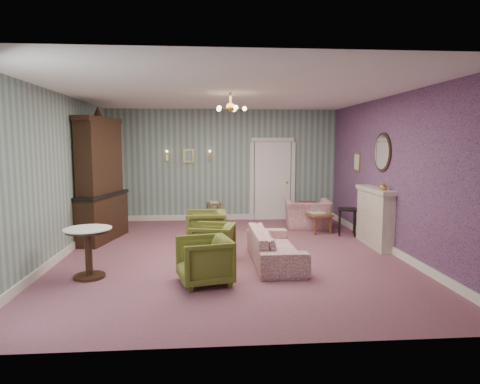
{
  "coord_description": "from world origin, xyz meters",
  "views": [
    {
      "loc": [
        -0.41,
        -7.46,
        2.02
      ],
      "look_at": [
        0.2,
        0.4,
        1.1
      ],
      "focal_mm": 31.23,
      "sensor_mm": 36.0,
      "label": 1
    }
  ],
  "objects": [
    {
      "name": "floor",
      "position": [
        0.0,
        0.0,
        0.0
      ],
      "size": [
        7.0,
        7.0,
        0.0
      ],
      "primitive_type": "plane",
      "color": "#834C5C",
      "rests_on": "ground"
    },
    {
      "name": "ceiling",
      "position": [
        0.0,
        0.0,
        2.9
      ],
      "size": [
        7.0,
        7.0,
        0.0
      ],
      "primitive_type": "plane",
      "rotation": [
        3.14,
        0.0,
        0.0
      ],
      "color": "white",
      "rests_on": "ground"
    },
    {
      "name": "wall_back",
      "position": [
        0.0,
        3.5,
        1.45
      ],
      "size": [
        6.0,
        0.0,
        6.0
      ],
      "primitive_type": "plane",
      "rotation": [
        1.57,
        0.0,
        0.0
      ],
      "color": "slate",
      "rests_on": "ground"
    },
    {
      "name": "wall_front",
      "position": [
        0.0,
        -3.5,
        1.45
      ],
      "size": [
        6.0,
        0.0,
        6.0
      ],
      "primitive_type": "plane",
      "rotation": [
        -1.57,
        0.0,
        0.0
      ],
      "color": "slate",
      "rests_on": "ground"
    },
    {
      "name": "wall_left",
      "position": [
        -3.0,
        0.0,
        1.45
      ],
      "size": [
        0.0,
        7.0,
        7.0
      ],
      "primitive_type": "plane",
      "rotation": [
        1.57,
        0.0,
        1.57
      ],
      "color": "slate",
      "rests_on": "ground"
    },
    {
      "name": "wall_right",
      "position": [
        3.0,
        0.0,
        1.45
      ],
      "size": [
        0.0,
        7.0,
        7.0
      ],
      "primitive_type": "plane",
      "rotation": [
        1.57,
        0.0,
        -1.57
      ],
      "color": "slate",
      "rests_on": "ground"
    },
    {
      "name": "wall_right_floral",
      "position": [
        2.98,
        0.0,
        1.45
      ],
      "size": [
        0.0,
        7.0,
        7.0
      ],
      "primitive_type": "plane",
      "rotation": [
        1.57,
        0.0,
        -1.57
      ],
      "color": "#A75383",
      "rests_on": "ground"
    },
    {
      "name": "door",
      "position": [
        1.3,
        3.46,
        1.08
      ],
      "size": [
        1.12,
        0.12,
        2.16
      ],
      "primitive_type": null,
      "color": "white",
      "rests_on": "floor"
    },
    {
      "name": "olive_chair_a",
      "position": [
        -0.47,
        -1.58,
        0.37
      ],
      "size": [
        0.83,
        0.86,
        0.74
      ],
      "primitive_type": "imported",
      "rotation": [
        0.0,
        0.0,
        -1.33
      ],
      "color": "brown",
      "rests_on": "floor"
    },
    {
      "name": "olive_chair_b",
      "position": [
        -0.33,
        -0.38,
        0.35
      ],
      "size": [
        0.78,
        0.81,
        0.71
      ],
      "primitive_type": "imported",
      "rotation": [
        0.0,
        0.0,
        -1.79
      ],
      "color": "brown",
      "rests_on": "floor"
    },
    {
      "name": "olive_chair_c",
      "position": [
        -0.46,
        0.64,
        0.39
      ],
      "size": [
        0.71,
        0.76,
        0.78
      ],
      "primitive_type": "imported",
      "rotation": [
        0.0,
        0.0,
        -1.57
      ],
      "color": "brown",
      "rests_on": "floor"
    },
    {
      "name": "sofa_chintz",
      "position": [
        0.72,
        -0.6,
        0.38
      ],
      "size": [
        0.58,
        1.94,
        0.76
      ],
      "primitive_type": "imported",
      "rotation": [
        0.0,
        0.0,
        1.58
      ],
      "color": "#943B59",
      "rests_on": "floor"
    },
    {
      "name": "wingback_chair",
      "position": [
        1.97,
        2.25,
        0.45
      ],
      "size": [
        1.11,
        0.79,
        0.91
      ],
      "primitive_type": "imported",
      "rotation": [
        0.0,
        0.0,
        3.03
      ],
      "color": "#943B59",
      "rests_on": "floor"
    },
    {
      "name": "dresser",
      "position": [
        -2.65,
        1.35,
        1.35
      ],
      "size": [
        0.9,
        1.71,
        2.71
      ],
      "primitive_type": null,
      "rotation": [
        0.0,
        0.0,
        -0.22
      ],
      "color": "black",
      "rests_on": "floor"
    },
    {
      "name": "fireplace",
      "position": [
        2.86,
        0.4,
        0.58
      ],
      "size": [
        0.3,
        1.4,
        1.16
      ],
      "primitive_type": null,
      "color": "beige",
      "rests_on": "floor"
    },
    {
      "name": "mantel_vase",
      "position": [
        2.84,
        0.0,
        1.23
      ],
      "size": [
        0.15,
        0.15,
        0.15
      ],
      "primitive_type": "imported",
      "color": "gold",
      "rests_on": "fireplace"
    },
    {
      "name": "oval_mirror",
      "position": [
        2.96,
        0.4,
        1.85
      ],
      "size": [
        0.04,
        0.76,
        0.84
      ],
      "primitive_type": null,
      "color": "white",
      "rests_on": "wall_right"
    },
    {
      "name": "framed_print",
      "position": [
        2.97,
        1.75,
        1.6
      ],
      "size": [
        0.04,
        0.34,
        0.42
      ],
      "primitive_type": null,
      "color": "gold",
      "rests_on": "wall_right"
    },
    {
      "name": "coffee_table",
      "position": [
        2.07,
        1.87,
        0.22
      ],
      "size": [
        0.64,
        0.94,
        0.44
      ],
      "primitive_type": null,
      "rotation": [
        0.0,
        0.0,
        0.2
      ],
      "color": "brown",
      "rests_on": "floor"
    },
    {
      "name": "side_table_black",
      "position": [
        2.65,
        1.38,
        0.3
      ],
      "size": [
        0.5,
        0.5,
        0.6
      ],
      "primitive_type": null,
      "rotation": [
        0.0,
        0.0,
        -0.29
      ],
      "color": "black",
      "rests_on": "floor"
    },
    {
      "name": "pedestal_table",
      "position": [
        -2.21,
        -1.18,
        0.38
      ],
      "size": [
        0.79,
        0.79,
        0.77
      ],
      "primitive_type": null,
      "rotation": [
        0.0,
        0.0,
        0.13
      ],
      "color": "black",
      "rests_on": "floor"
    },
    {
      "name": "nesting_table",
      "position": [
        -0.27,
        2.99,
        0.29
      ],
      "size": [
        0.41,
        0.49,
        0.57
      ],
      "primitive_type": null,
      "rotation": [
        0.0,
        0.0,
        0.15
      ],
      "color": "brown",
      "rests_on": "floor"
    },
    {
      "name": "gilt_mirror_back",
      "position": [
        -0.9,
        3.46,
        1.7
      ],
      "size": [
        0.28,
        0.06,
        0.36
      ],
      "primitive_type": null,
      "color": "gold",
      "rests_on": "wall_back"
    },
    {
      "name": "sconce_left",
      "position": [
        -1.45,
        3.44,
        1.7
      ],
      "size": [
        0.16,
        0.12,
        0.3
      ],
      "primitive_type": null,
      "color": "gold",
      "rests_on": "wall_back"
    },
    {
      "name": "sconce_right",
      "position": [
        -0.35,
        3.44,
        1.7
      ],
      "size": [
        0.16,
        0.12,
        0.3
      ],
      "primitive_type": null,
      "color": "gold",
      "rests_on": "wall_back"
    },
    {
      "name": "chandelier",
      "position": [
        0.0,
        0.0,
        2.63
      ],
      "size": [
        0.56,
        0.56,
        0.36
      ],
      "primitive_type": null,
      "color": "gold",
      "rests_on": "ceiling"
    },
    {
      "name": "burgundy_cushion",
      "position": [
        1.92,
        2.1,
        0.48
      ],
      "size": [
        0.41,
        0.28,
        0.39
      ],
      "primitive_type": "cube",
      "rotation": [
        0.17,
        0.0,
        -0.35
      ],
      "color": "maroon",
      "rests_on": "wingback_chair"
    }
  ]
}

